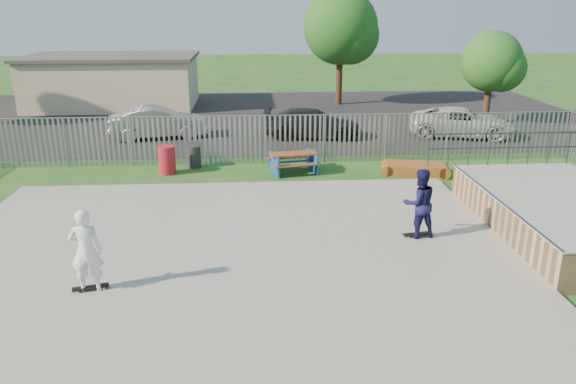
{
  "coord_description": "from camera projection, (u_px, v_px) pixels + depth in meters",
  "views": [
    {
      "loc": [
        0.69,
        -13.39,
        6.34
      ],
      "look_at": [
        1.69,
        2.0,
        1.1
      ],
      "focal_mm": 35.0,
      "sensor_mm": 36.0,
      "label": 1
    }
  ],
  "objects": [
    {
      "name": "tree_right",
      "position": [
        492.0,
        62.0,
        29.71
      ],
      "size": [
        3.21,
        3.21,
        4.95
      ],
      "color": "#44301B",
      "rests_on": "ground"
    },
    {
      "name": "trash_bin_red",
      "position": [
        167.0,
        160.0,
        21.66
      ],
      "size": [
        0.66,
        0.66,
        1.09
      ],
      "primitive_type": "cylinder",
      "color": "#B01B26",
      "rests_on": "ground"
    },
    {
      "name": "parking_lot",
      "position": [
        240.0,
        117.0,
        32.6
      ],
      "size": [
        40.0,
        18.0,
        0.02
      ],
      "primitive_type": "cube",
      "color": "black",
      "rests_on": "ground"
    },
    {
      "name": "car_dark",
      "position": [
        313.0,
        123.0,
        27.35
      ],
      "size": [
        4.93,
        2.41,
        1.38
      ],
      "primitive_type": "imported",
      "rotation": [
        0.0,
        0.0,
        1.47
      ],
      "color": "black",
      "rests_on": "parking_lot"
    },
    {
      "name": "trash_bin_grey",
      "position": [
        194.0,
        157.0,
        22.51
      ],
      "size": [
        0.54,
        0.54,
        0.9
      ],
      "primitive_type": "cylinder",
      "color": "#272629",
      "rests_on": "ground"
    },
    {
      "name": "skateboard_a",
      "position": [
        417.0,
        235.0,
        15.61
      ],
      "size": [
        0.82,
        0.33,
        0.08
      ],
      "rotation": [
        0.0,
        0.0,
        0.17
      ],
      "color": "black",
      "rests_on": "concrete_slab"
    },
    {
      "name": "car_white",
      "position": [
        462.0,
        122.0,
        27.54
      ],
      "size": [
        5.5,
        3.51,
        1.41
      ],
      "primitive_type": "imported",
      "rotation": [
        0.0,
        0.0,
        1.32
      ],
      "color": "silver",
      "rests_on": "parking_lot"
    },
    {
      "name": "skater_white",
      "position": [
        86.0,
        251.0,
        12.4
      ],
      "size": [
        0.74,
        0.52,
        1.94
      ],
      "primitive_type": "imported",
      "rotation": [
        0.0,
        0.0,
        3.22
      ],
      "color": "white",
      "rests_on": "concrete_slab"
    },
    {
      "name": "car_silver",
      "position": [
        158.0,
        122.0,
        27.25
      ],
      "size": [
        4.87,
        2.5,
        1.53
      ],
      "primitive_type": "imported",
      "rotation": [
        0.0,
        0.0,
        1.77
      ],
      "color": "#B2B2B7",
      "rests_on": "parking_lot"
    },
    {
      "name": "skater_navy",
      "position": [
        419.0,
        203.0,
        15.31
      ],
      "size": [
        1.06,
        0.89,
        1.94
      ],
      "primitive_type": "imported",
      "rotation": [
        0.0,
        0.0,
        3.31
      ],
      "color": "#151643",
      "rests_on": "concrete_slab"
    },
    {
      "name": "tree_mid",
      "position": [
        341.0,
        27.0,
        34.99
      ],
      "size": [
        4.64,
        4.64,
        7.16
      ],
      "color": "#442B1B",
      "rests_on": "ground"
    },
    {
      "name": "building",
      "position": [
        114.0,
        81.0,
        35.37
      ],
      "size": [
        10.4,
        6.4,
        3.2
      ],
      "color": "beige",
      "rests_on": "ground"
    },
    {
      "name": "funbox",
      "position": [
        415.0,
        169.0,
        21.65
      ],
      "size": [
        2.32,
        1.51,
        0.43
      ],
      "rotation": [
        0.0,
        0.0,
        -0.22
      ],
      "color": "brown",
      "rests_on": "ground"
    },
    {
      "name": "picnic_table",
      "position": [
        294.0,
        162.0,
        21.89
      ],
      "size": [
        2.09,
        1.83,
        0.77
      ],
      "rotation": [
        0.0,
        0.0,
        0.19
      ],
      "color": "brown",
      "rests_on": "ground"
    },
    {
      "name": "quarter_pipe",
      "position": [
        562.0,
        215.0,
        16.03
      ],
      "size": [
        5.5,
        7.05,
        2.19
      ],
      "color": "tan",
      "rests_on": "ground"
    },
    {
      "name": "concrete_slab",
      "position": [
        228.0,
        255.0,
        14.62
      ],
      "size": [
        15.0,
        12.0,
        0.15
      ],
      "primitive_type": "cube",
      "color": "gray",
      "rests_on": "ground"
    },
    {
      "name": "ground",
      "position": [
        229.0,
        258.0,
        14.65
      ],
      "size": [
        120.0,
        120.0,
        0.0
      ],
      "primitive_type": "plane",
      "color": "#23551D",
      "rests_on": "ground"
    },
    {
      "name": "skateboard_b",
      "position": [
        91.0,
        288.0,
        12.7
      ],
      "size": [
        0.82,
        0.4,
        0.08
      ],
      "rotation": [
        0.0,
        0.0,
        0.25
      ],
      "color": "black",
      "rests_on": "concrete_slab"
    },
    {
      "name": "fence",
      "position": [
        263.0,
        170.0,
        18.72
      ],
      "size": [
        26.04,
        16.02,
        2.0
      ],
      "color": "gray",
      "rests_on": "ground"
    }
  ]
}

